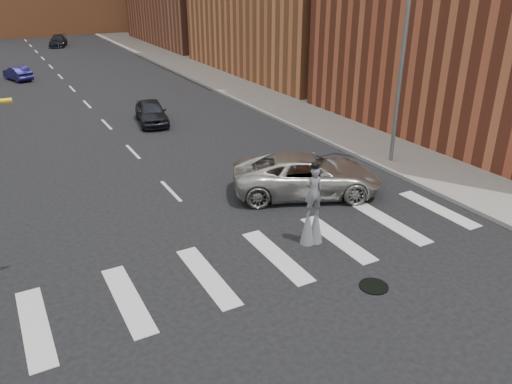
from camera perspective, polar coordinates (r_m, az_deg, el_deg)
name	(u,v)px	position (r m, az deg, el deg)	size (l,w,h in m)	color
ground_plane	(258,281)	(15.95, 0.18, -10.13)	(160.00, 160.00, 0.00)	black
sidewalk_right	(244,88)	(42.10, -1.33, 11.78)	(5.00, 90.00, 0.18)	gray
manhole	(374,286)	(16.09, 13.30, -10.44)	(0.90, 0.90, 0.04)	black
streetlight	(400,66)	(24.97, 16.14, 13.71)	(2.05, 0.20, 9.00)	slate
stilt_performer	(312,211)	(17.58, 6.47, -2.21)	(0.84, 0.57, 3.08)	black
suv_crossing	(307,175)	(21.64, 5.82, 1.94)	(2.92, 6.34, 1.76)	#B7B4AC
car_near	(151,112)	(32.81, -11.87, 8.93)	(1.73, 4.30, 1.47)	black
car_mid	(18,73)	(50.41, -25.59, 12.14)	(1.29, 3.70, 1.22)	navy
car_far	(58,41)	(72.07, -21.69, 15.73)	(1.88, 4.63, 1.34)	black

